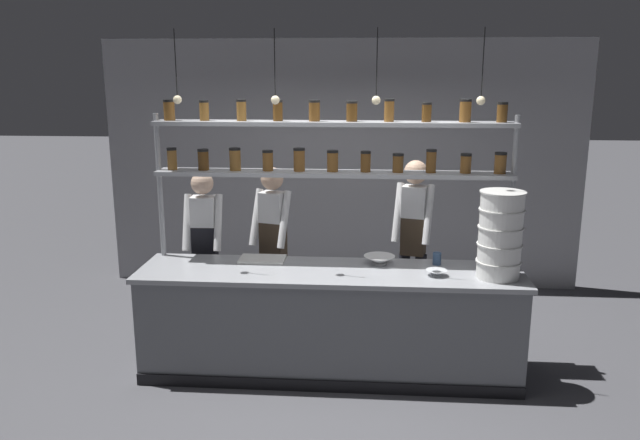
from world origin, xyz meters
TOP-DOWN VIEW (x-y plane):
  - ground_plane at (0.00, 0.00)m, footprint 40.00×40.00m
  - back_wall at (0.00, 2.39)m, footprint 5.62×0.12m
  - prep_counter at (0.00, -0.00)m, footprint 3.22×0.76m
  - spice_shelf_unit at (-0.00, 0.33)m, footprint 3.10×0.28m
  - chef_left at (-1.22, 0.60)m, footprint 0.37×0.29m
  - chef_center at (-0.59, 0.71)m, footprint 0.41×0.35m
  - chef_right at (0.75, 0.81)m, footprint 0.41×0.35m
  - container_stack at (1.36, -0.09)m, footprint 0.36×0.36m
  - cutting_board at (-0.61, 0.22)m, footprint 0.40×0.26m
  - prep_bowl_near_left at (0.42, 0.20)m, footprint 0.27×0.27m
  - prep_bowl_center_front at (0.87, -0.08)m, footprint 0.17×0.17m
  - serving_cup_front at (0.91, 0.22)m, footprint 0.07×0.07m
  - pendant_light_row at (-0.04, 0.00)m, footprint 2.46×0.07m

SIDE VIEW (x-z plane):
  - ground_plane at x=0.00m, z-range 0.00..0.00m
  - prep_counter at x=0.00m, z-range 0.00..0.92m
  - cutting_board at x=-0.61m, z-range 0.92..0.94m
  - chef_left at x=-1.22m, z-range 0.12..1.76m
  - prep_bowl_center_front at x=0.87m, z-range 0.92..0.97m
  - prep_bowl_near_left at x=0.42m, z-range 0.92..0.99m
  - chef_center at x=-0.59m, z-range 0.13..1.80m
  - serving_cup_front at x=0.91m, z-range 0.92..1.03m
  - chef_right at x=0.75m, z-range 0.14..1.88m
  - container_stack at x=1.36m, z-range 0.92..1.63m
  - back_wall at x=0.00m, z-range 0.00..2.91m
  - spice_shelf_unit at x=0.00m, z-range 0.70..3.01m
  - pendant_light_row at x=-0.04m, z-range 2.05..2.63m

